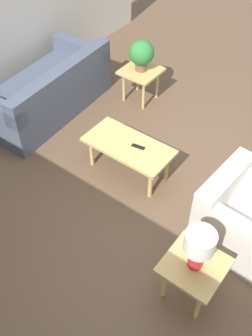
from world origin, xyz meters
The scene contains 9 objects.
ground_plane centered at (0.00, 0.00, 0.00)m, with size 14.00×14.00×0.00m, color brown.
sofa centered at (2.23, -0.53, 0.31)m, with size 1.08×2.04×0.81m.
armchair centered at (-1.01, -0.15, 0.31)m, with size 0.95×0.92×0.78m.
coffee_table centered at (0.54, -0.21, 0.40)m, with size 1.08×0.53×0.45m.
side_table_plant centered at (1.32, -1.57, 0.43)m, with size 0.53×0.53×0.50m.
side_table_lamp centered at (-0.91, 0.75, 0.43)m, with size 0.53×0.53×0.50m.
potted_plant centered at (1.32, -1.57, 0.77)m, with size 0.36×0.36×0.46m.
table_lamp centered at (-0.91, 0.75, 0.80)m, with size 0.27×0.27×0.45m.
remote_control centered at (0.42, -0.24, 0.46)m, with size 0.16×0.07×0.02m.
Camera 1 is at (-1.52, 2.56, 3.58)m, focal length 42.00 mm.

